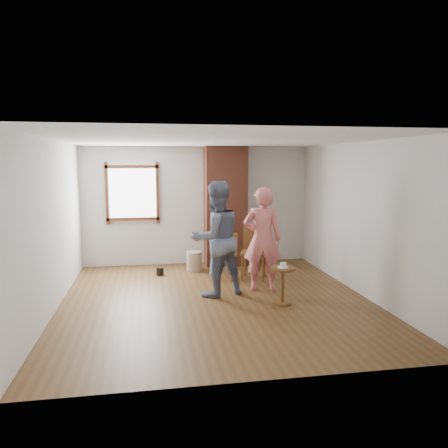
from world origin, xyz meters
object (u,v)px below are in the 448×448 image
Objects in this scene: dining_chair_right at (255,249)px; side_table at (282,280)px; man at (216,239)px; dining_chair_left at (226,253)px; person_pink at (263,239)px; stoneware_crock at (194,261)px.

dining_chair_right is 1.72× the size of side_table.
dining_chair_left is at bearing -128.71° from man.
man reaches higher than dining_chair_right.
person_pink is at bearing 98.81° from side_table.
stoneware_crock is 2.05m from person_pink.
person_pink is at bearing 168.35° from man.
person_pink is at bearing -74.10° from dining_chair_right.
person_pink is (-0.12, 0.80, 0.52)m from side_table.
side_table is at bearing -67.61° from dining_chair_right.
stoneware_crock is 0.21× the size of man.
side_table is 0.31× the size of man.
dining_chair_left is at bearing -50.08° from stoneware_crock.
man is 0.86m from person_pink.
dining_chair_right is at bearing 91.96° from side_table.
stoneware_crock is 1.40m from dining_chair_right.
stoneware_crock is at bearing 166.15° from dining_chair_right.
stoneware_crock is 0.46× the size of dining_chair_left.
dining_chair_left is at bearing 109.34° from side_table.
person_pink is (0.48, -0.94, 0.42)m from dining_chair_left.
person_pink is (1.05, -1.61, 0.71)m from stoneware_crock.
dining_chair_right is at bearing -81.32° from person_pink.
man is at bearing -85.60° from dining_chair_left.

